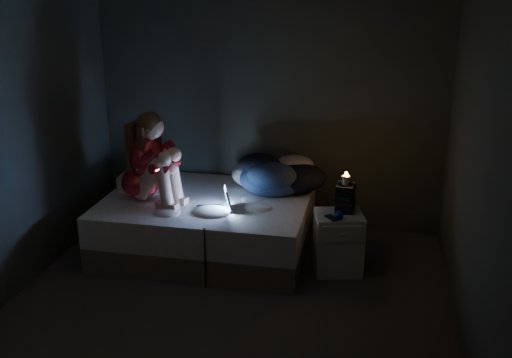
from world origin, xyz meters
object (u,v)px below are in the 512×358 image
(woman, at_px, (139,156))
(laptop, at_px, (214,199))
(nightstand, at_px, (338,242))
(candle, at_px, (346,178))
(bed, at_px, (207,224))
(phone, at_px, (329,217))

(woman, distance_m, laptop, 0.81)
(nightstand, xyz_separation_m, candle, (0.04, 0.08, 0.59))
(woman, height_order, laptop, woman)
(laptop, bearing_deg, bed, 100.28)
(bed, distance_m, nightstand, 1.30)
(candle, distance_m, phone, 0.38)
(phone, bearing_deg, laptop, 154.72)
(woman, height_order, candle, woman)
(woman, height_order, nightstand, woman)
(nightstand, bearing_deg, bed, 158.25)
(woman, xyz_separation_m, nightstand, (1.87, -0.01, -0.70))
(nightstand, height_order, candle, candle)
(phone, bearing_deg, nightstand, 25.41)
(woman, bearing_deg, laptop, 5.24)
(bed, bearing_deg, laptop, -61.66)
(woman, bearing_deg, phone, 9.17)
(bed, distance_m, woman, 0.94)
(laptop, relative_size, nightstand, 0.56)
(candle, bearing_deg, bed, 175.27)
(candle, relative_size, phone, 0.57)
(bed, relative_size, phone, 13.90)
(nightstand, relative_size, candle, 6.94)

